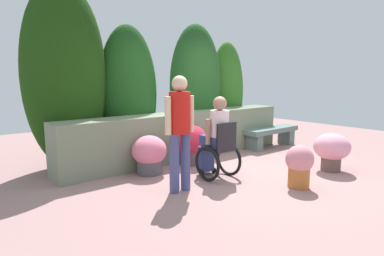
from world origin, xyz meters
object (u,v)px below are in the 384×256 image
at_px(person_in_wheelchair, 217,140).
at_px(flower_pot_purple_near, 149,154).
at_px(flower_pot_small_foreground, 332,149).
at_px(person_standing_companion, 180,126).
at_px(flower_pot_terracotta_by_wall, 299,164).
at_px(stone_bench, 271,134).
at_px(flower_pot_red_accent, 190,143).

relative_size(person_in_wheelchair, flower_pot_purple_near, 2.03).
bearing_deg(flower_pot_small_foreground, flower_pot_purple_near, 144.00).
height_order(person_in_wheelchair, person_standing_companion, person_standing_companion).
xyz_separation_m(flower_pot_terracotta_by_wall, flower_pot_small_foreground, (1.22, 0.15, 0.03)).
distance_m(stone_bench, flower_pot_small_foreground, 2.05).
xyz_separation_m(person_in_wheelchair, flower_pot_small_foreground, (1.83, -0.97, -0.24)).
relative_size(flower_pot_purple_near, flower_pot_small_foreground, 0.99).
distance_m(flower_pot_purple_near, flower_pot_terracotta_by_wall, 2.42).
relative_size(person_standing_companion, flower_pot_purple_near, 2.52).
xyz_separation_m(person_in_wheelchair, flower_pot_terracotta_by_wall, (0.62, -1.12, -0.27)).
height_order(flower_pot_purple_near, flower_pot_red_accent, flower_pot_red_accent).
bearing_deg(flower_pot_terracotta_by_wall, flower_pot_red_accent, 101.24).
height_order(stone_bench, flower_pot_purple_near, flower_pot_purple_near).
bearing_deg(person_standing_companion, flower_pot_red_accent, 55.09).
bearing_deg(person_in_wheelchair, flower_pot_red_accent, 84.85).
relative_size(stone_bench, person_standing_companion, 0.93).
bearing_deg(flower_pot_red_accent, stone_bench, -0.45).
xyz_separation_m(stone_bench, person_standing_companion, (-3.46, -1.06, 0.64)).
bearing_deg(flower_pot_terracotta_by_wall, flower_pot_purple_near, 123.75).
bearing_deg(person_standing_companion, flower_pot_purple_near, 92.83).
bearing_deg(person_standing_companion, stone_bench, 26.48).
bearing_deg(flower_pot_small_foreground, person_standing_companion, 162.63).
bearing_deg(stone_bench, flower_pot_small_foreground, -110.56).
relative_size(flower_pot_red_accent, flower_pot_small_foreground, 1.14).
xyz_separation_m(stone_bench, flower_pot_purple_near, (-3.34, -0.03, 0.03)).
relative_size(stone_bench, flower_pot_red_accent, 2.05).
bearing_deg(flower_pot_red_accent, person_standing_companion, -134.45).
height_order(stone_bench, flower_pot_small_foreground, flower_pot_small_foreground).
distance_m(flower_pot_terracotta_by_wall, flower_pot_small_foreground, 1.23).
bearing_deg(flower_pot_red_accent, flower_pot_small_foreground, -49.63).
relative_size(stone_bench, flower_pot_terracotta_by_wall, 2.41).
height_order(person_standing_companion, flower_pot_terracotta_by_wall, person_standing_companion).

